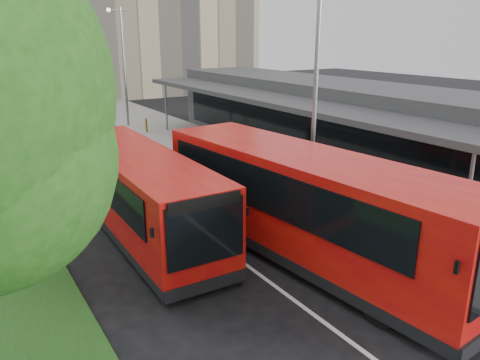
% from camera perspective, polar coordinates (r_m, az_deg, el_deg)
% --- Properties ---
extents(ground, '(120.00, 120.00, 0.00)m').
position_cam_1_polar(ground, '(13.90, 0.42, -10.08)').
color(ground, black).
rests_on(ground, ground).
extents(pavement, '(5.00, 80.00, 0.15)m').
position_cam_1_polar(pavement, '(33.53, -9.38, 6.22)').
color(pavement, slate).
rests_on(pavement, ground).
extents(lane_centre_line, '(0.12, 70.00, 0.01)m').
position_cam_1_polar(lane_centre_line, '(27.03, -16.94, 2.88)').
color(lane_centre_line, silver).
rests_on(lane_centre_line, ground).
extents(kerb_dashes, '(0.12, 56.00, 0.01)m').
position_cam_1_polar(kerb_dashes, '(31.69, -13.17, 5.23)').
color(kerb_dashes, silver).
rests_on(kerb_dashes, ground).
extents(office_block, '(22.00, 12.00, 18.00)m').
position_cam_1_polar(office_block, '(56.38, -11.22, 19.66)').
color(office_block, tan).
rests_on(office_block, ground).
extents(station_building, '(7.70, 26.00, 4.00)m').
position_cam_1_polar(station_building, '(25.77, 11.40, 7.25)').
color(station_building, '#323335').
rests_on(station_building, ground).
extents(lamp_post_near, '(1.44, 0.28, 8.00)m').
position_cam_1_polar(lamp_post_near, '(16.50, 8.98, 11.27)').
color(lamp_post_near, gray).
rests_on(lamp_post_near, pavement).
extents(lamp_post_far, '(1.44, 0.28, 8.00)m').
position_cam_1_polar(lamp_post_far, '(34.19, -14.12, 14.00)').
color(lamp_post_far, gray).
rests_on(lamp_post_far, pavement).
extents(bus_main, '(3.80, 11.31, 3.15)m').
position_cam_1_polar(bus_main, '(13.82, 8.15, -3.11)').
color(bus_main, red).
rests_on(bus_main, ground).
extents(bus_second, '(2.68, 9.83, 2.76)m').
position_cam_1_polar(bus_second, '(15.76, -12.20, -1.50)').
color(bus_second, red).
rests_on(bus_second, ground).
extents(litter_bin, '(0.59, 0.59, 0.98)m').
position_cam_1_polar(litter_bin, '(25.10, -3.61, 4.02)').
color(litter_bin, '#3A2517').
rests_on(litter_bin, pavement).
extents(bollard, '(0.18, 0.18, 0.89)m').
position_cam_1_polar(bollard, '(32.13, -11.35, 6.57)').
color(bollard, '#EEA90C').
rests_on(bollard, pavement).
extents(car_near, '(1.83, 3.63, 1.18)m').
position_cam_1_polar(car_near, '(49.59, -22.68, 9.29)').
color(car_near, '#4E0E0B').
rests_on(car_near, ground).
extents(car_far, '(1.91, 4.01, 1.27)m').
position_cam_1_polar(car_far, '(54.68, -25.93, 9.56)').
color(car_far, navy).
rests_on(car_far, ground).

